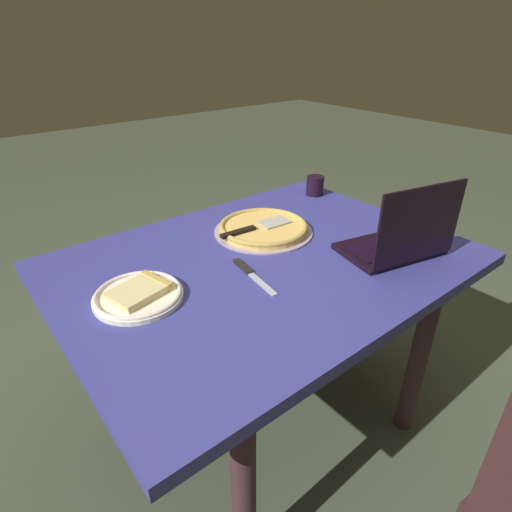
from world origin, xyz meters
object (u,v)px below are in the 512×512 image
pizza_plate (139,294)px  table_knife (250,273)px  drink_cup (315,185)px  dining_table (265,280)px  pizza_tray (263,228)px  laptop (400,240)px

pizza_plate → table_knife: bearing=-15.2°
pizza_plate → drink_cup: size_ratio=2.93×
dining_table → table_knife: 0.14m
dining_table → table_knife: size_ratio=5.60×
dining_table → table_knife: bearing=-153.8°
pizza_plate → pizza_tray: (0.53, 0.12, 0.00)m
pizza_tray → laptop: bearing=-61.8°
drink_cup → pizza_plate: bearing=-164.1°
dining_table → pizza_plate: bearing=174.9°
pizza_tray → drink_cup: 0.46m
laptop → table_knife: laptop is taller
laptop → pizza_plate: laptop is taller
table_knife → drink_cup: (0.65, 0.36, 0.04)m
dining_table → drink_cup: bearing=29.6°
drink_cup → pizza_tray: bearing=-159.7°
laptop → table_knife: size_ratio=1.56×
laptop → pizza_plate: size_ratio=1.46×
dining_table → pizza_tray: 0.22m
dining_table → laptop: size_ratio=3.59×
pizza_plate → dining_table: bearing=-5.1°
table_knife → drink_cup: drink_cup is taller
table_knife → pizza_plate: bearing=164.8°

